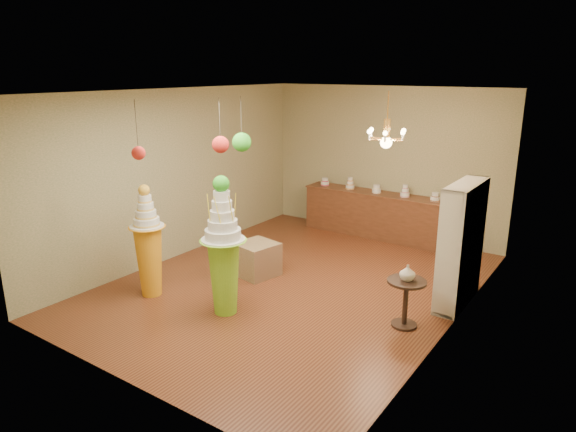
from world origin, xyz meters
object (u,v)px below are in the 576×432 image
Objects in this scene: round_table at (406,297)px; pedestal_green at (224,258)px; sideboard at (375,214)px; pedestal_orange at (149,252)px.

pedestal_green is at bearing -154.91° from round_table.
pedestal_green reaches higher than sideboard.
round_table is (1.98, -3.28, -0.05)m from sideboard.
pedestal_orange is 4.78m from sideboard.
pedestal_green is at bearing 7.92° from pedestal_orange.
sideboard reaches higher than round_table.
round_table is at bearing 19.08° from pedestal_orange.
sideboard is (0.25, 4.32, -0.33)m from pedestal_green.
pedestal_green is 1.15× the size of pedestal_orange.
round_table is (3.56, 1.23, -0.27)m from pedestal_orange.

